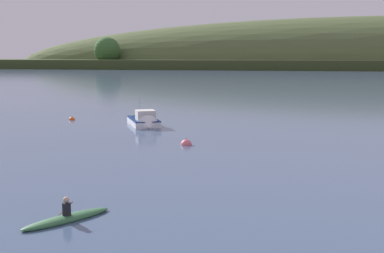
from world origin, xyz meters
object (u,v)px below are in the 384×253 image
(canoe_with_paddler, at_px, (67,218))
(mooring_buoy_midchannel, at_px, (72,120))
(fishing_boat_moored, at_px, (145,123))
(mooring_buoy_off_fishing_boat, at_px, (186,145))

(canoe_with_paddler, bearing_deg, mooring_buoy_midchannel, 59.89)
(fishing_boat_moored, bearing_deg, mooring_buoy_midchannel, -134.78)
(canoe_with_paddler, height_order, mooring_buoy_midchannel, canoe_with_paddler)
(mooring_buoy_midchannel, bearing_deg, mooring_buoy_off_fishing_boat, -34.24)
(fishing_boat_moored, xyz_separation_m, mooring_buoy_off_fishing_boat, (6.05, -7.75, -0.30))
(fishing_boat_moored, relative_size, mooring_buoy_off_fishing_boat, 6.52)
(fishing_boat_moored, xyz_separation_m, canoe_with_paddler, (6.09, -23.67, -0.19))
(mooring_buoy_off_fishing_boat, bearing_deg, fishing_boat_moored, 127.96)
(fishing_boat_moored, bearing_deg, mooring_buoy_off_fishing_boat, 6.41)
(fishing_boat_moored, relative_size, mooring_buoy_midchannel, 8.54)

